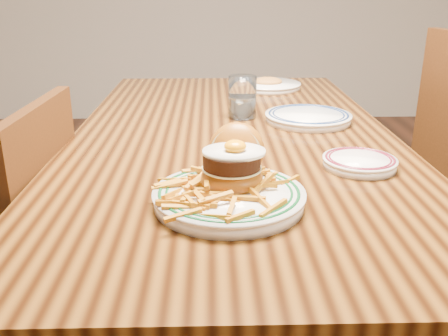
{
  "coord_description": "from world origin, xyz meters",
  "views": [
    {
      "loc": [
        -0.06,
        -1.28,
        1.13
      ],
      "look_at": [
        -0.04,
        -0.46,
        0.82
      ],
      "focal_mm": 40.0,
      "sensor_mm": 36.0,
      "label": 1
    }
  ],
  "objects_px": {
    "main_plate": "(230,183)",
    "side_plate": "(360,162)",
    "chair_left": "(8,269)",
    "table": "(233,163)"
  },
  "relations": [
    {
      "from": "main_plate",
      "to": "side_plate",
      "type": "bearing_deg",
      "value": 40.86
    },
    {
      "from": "chair_left",
      "to": "side_plate",
      "type": "height_order",
      "value": "chair_left"
    },
    {
      "from": "chair_left",
      "to": "main_plate",
      "type": "distance_m",
      "value": 0.66
    },
    {
      "from": "chair_left",
      "to": "table",
      "type": "bearing_deg",
      "value": 23.53
    },
    {
      "from": "table",
      "to": "main_plate",
      "type": "relative_size",
      "value": 5.52
    },
    {
      "from": "table",
      "to": "side_plate",
      "type": "distance_m",
      "value": 0.39
    },
    {
      "from": "main_plate",
      "to": "side_plate",
      "type": "xyz_separation_m",
      "value": [
        0.29,
        0.17,
        -0.02
      ]
    },
    {
      "from": "table",
      "to": "chair_left",
      "type": "height_order",
      "value": "chair_left"
    },
    {
      "from": "main_plate",
      "to": "side_plate",
      "type": "height_order",
      "value": "main_plate"
    },
    {
      "from": "chair_left",
      "to": "main_plate",
      "type": "xyz_separation_m",
      "value": [
        0.53,
        -0.23,
        0.31
      ]
    }
  ]
}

